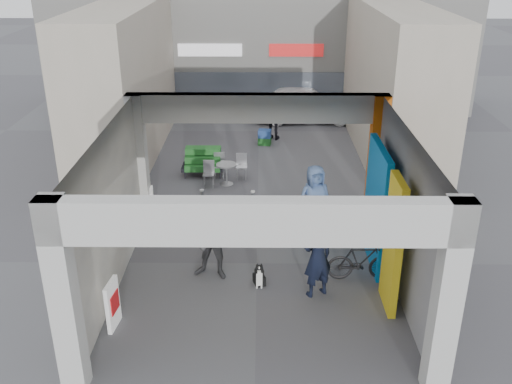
{
  "coord_description": "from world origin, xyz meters",
  "views": [
    {
      "loc": [
        0.09,
        -11.45,
        6.91
      ],
      "look_at": [
        -0.03,
        1.0,
        1.38
      ],
      "focal_mm": 40.0,
      "sensor_mm": 36.0,
      "label": 1
    }
  ],
  "objects_px": {
    "man_elderly": "(314,199)",
    "bicycle_rear": "(361,261)",
    "produce_stand": "(203,165)",
    "man_with_dog": "(318,257)",
    "man_back_turned": "(213,239)",
    "border_collie": "(259,276)",
    "man_crates": "(274,117)",
    "white_van": "(305,104)",
    "cafe_set": "(224,173)",
    "bicycle_front": "(352,226)"
  },
  "relations": [
    {
      "from": "man_with_dog",
      "to": "man_elderly",
      "type": "xyz_separation_m",
      "value": [
        0.17,
        2.86,
        0.0
      ]
    },
    {
      "from": "cafe_set",
      "to": "produce_stand",
      "type": "xyz_separation_m",
      "value": [
        -0.68,
        0.48,
        0.07
      ]
    },
    {
      "from": "man_crates",
      "to": "bicycle_front",
      "type": "height_order",
      "value": "man_crates"
    },
    {
      "from": "border_collie",
      "to": "man_back_turned",
      "type": "relative_size",
      "value": 0.3
    },
    {
      "from": "man_crates",
      "to": "bicycle_rear",
      "type": "distance_m",
      "value": 9.81
    },
    {
      "from": "man_with_dog",
      "to": "bicycle_rear",
      "type": "relative_size",
      "value": 1.19
    },
    {
      "from": "man_elderly",
      "to": "man_crates",
      "type": "relative_size",
      "value": 1.05
    },
    {
      "from": "man_back_turned",
      "to": "cafe_set",
      "type": "bearing_deg",
      "value": 104.88
    },
    {
      "from": "man_elderly",
      "to": "bicycle_front",
      "type": "distance_m",
      "value": 1.2
    },
    {
      "from": "produce_stand",
      "to": "man_crates",
      "type": "distance_m",
      "value": 4.31
    },
    {
      "from": "cafe_set",
      "to": "border_collie",
      "type": "bearing_deg",
      "value": -79.11
    },
    {
      "from": "man_elderly",
      "to": "bicycle_rear",
      "type": "distance_m",
      "value": 2.45
    },
    {
      "from": "cafe_set",
      "to": "man_crates",
      "type": "bearing_deg",
      "value": 68.09
    },
    {
      "from": "produce_stand",
      "to": "border_collie",
      "type": "bearing_deg",
      "value": -55.76
    },
    {
      "from": "produce_stand",
      "to": "man_with_dog",
      "type": "relative_size",
      "value": 0.74
    },
    {
      "from": "man_back_turned",
      "to": "white_van",
      "type": "distance_m",
      "value": 12.3
    },
    {
      "from": "man_back_turned",
      "to": "man_crates",
      "type": "height_order",
      "value": "man_back_turned"
    },
    {
      "from": "border_collie",
      "to": "man_crates",
      "type": "relative_size",
      "value": 0.34
    },
    {
      "from": "man_elderly",
      "to": "bicycle_rear",
      "type": "bearing_deg",
      "value": -86.44
    },
    {
      "from": "produce_stand",
      "to": "man_back_turned",
      "type": "height_order",
      "value": "man_back_turned"
    },
    {
      "from": "cafe_set",
      "to": "bicycle_front",
      "type": "height_order",
      "value": "bicycle_front"
    },
    {
      "from": "man_with_dog",
      "to": "man_elderly",
      "type": "height_order",
      "value": "man_elderly"
    },
    {
      "from": "produce_stand",
      "to": "man_crates",
      "type": "bearing_deg",
      "value": 75.47
    },
    {
      "from": "bicycle_front",
      "to": "cafe_set",
      "type": "bearing_deg",
      "value": 57.15
    },
    {
      "from": "white_van",
      "to": "border_collie",
      "type": "bearing_deg",
      "value": 171.95
    },
    {
      "from": "man_with_dog",
      "to": "man_elderly",
      "type": "distance_m",
      "value": 2.86
    },
    {
      "from": "white_van",
      "to": "cafe_set",
      "type": "bearing_deg",
      "value": 155.8
    },
    {
      "from": "cafe_set",
      "to": "produce_stand",
      "type": "distance_m",
      "value": 0.84
    },
    {
      "from": "border_collie",
      "to": "bicycle_rear",
      "type": "xyz_separation_m",
      "value": [
        2.24,
        0.29,
        0.23
      ]
    },
    {
      "from": "man_back_turned",
      "to": "white_van",
      "type": "xyz_separation_m",
      "value": [
        2.83,
        11.96,
        -0.23
      ]
    },
    {
      "from": "man_with_dog",
      "to": "man_elderly",
      "type": "bearing_deg",
      "value": -121.1
    },
    {
      "from": "man_with_dog",
      "to": "bicycle_rear",
      "type": "xyz_separation_m",
      "value": [
        1.03,
        0.6,
        -0.45
      ]
    },
    {
      "from": "produce_stand",
      "to": "man_back_turned",
      "type": "bearing_deg",
      "value": -64.06
    },
    {
      "from": "man_back_turned",
      "to": "border_collie",
      "type": "bearing_deg",
      "value": -5.78
    },
    {
      "from": "border_collie",
      "to": "man_with_dog",
      "type": "xyz_separation_m",
      "value": [
        1.21,
        -0.32,
        0.67
      ]
    },
    {
      "from": "white_van",
      "to": "man_crates",
      "type": "bearing_deg",
      "value": 151.47
    },
    {
      "from": "cafe_set",
      "to": "produce_stand",
      "type": "relative_size",
      "value": 0.98
    },
    {
      "from": "border_collie",
      "to": "man_elderly",
      "type": "bearing_deg",
      "value": 42.63
    },
    {
      "from": "cafe_set",
      "to": "man_crates",
      "type": "distance_m",
      "value": 4.43
    },
    {
      "from": "cafe_set",
      "to": "bicycle_front",
      "type": "xyz_separation_m",
      "value": [
        3.37,
        -4.08,
        0.26
      ]
    },
    {
      "from": "white_van",
      "to": "bicycle_rear",
      "type": "bearing_deg",
      "value": -177.65
    },
    {
      "from": "cafe_set",
      "to": "bicycle_front",
      "type": "bearing_deg",
      "value": -50.49
    },
    {
      "from": "man_elderly",
      "to": "white_van",
      "type": "bearing_deg",
      "value": 70.1
    },
    {
      "from": "man_back_turned",
      "to": "man_elderly",
      "type": "xyz_separation_m",
      "value": [
        2.39,
        2.19,
        -0.05
      ]
    },
    {
      "from": "border_collie",
      "to": "white_van",
      "type": "xyz_separation_m",
      "value": [
        1.83,
        12.32,
        0.49
      ]
    },
    {
      "from": "man_elderly",
      "to": "bicycle_rear",
      "type": "relative_size",
      "value": 1.19
    },
    {
      "from": "produce_stand",
      "to": "man_elderly",
      "type": "height_order",
      "value": "man_elderly"
    },
    {
      "from": "man_back_turned",
      "to": "white_van",
      "type": "relative_size",
      "value": 0.45
    },
    {
      "from": "man_with_dog",
      "to": "bicycle_front",
      "type": "xyz_separation_m",
      "value": [
        1.03,
        2.09,
        -0.36
      ]
    },
    {
      "from": "man_with_dog",
      "to": "bicycle_front",
      "type": "distance_m",
      "value": 2.36
    }
  ]
}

